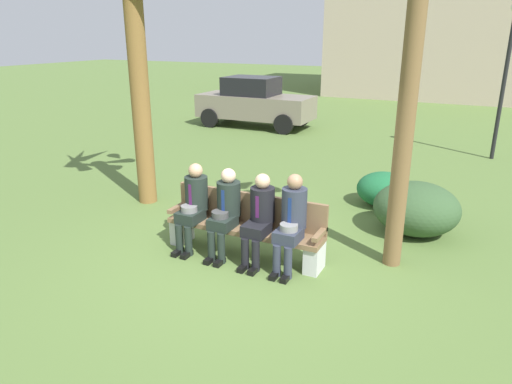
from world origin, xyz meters
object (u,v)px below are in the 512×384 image
(seated_man_rightmost, at_px, (291,218))
(parked_car_near, at_px, (255,102))
(shrub_near_bench, at_px, (416,208))
(street_lamp, at_px, (507,67))
(park_bench, at_px, (246,226))
(seated_man_leftmost, at_px, (193,202))
(seated_man_centerright, at_px, (260,214))
(shrub_mid_lawn, at_px, (385,189))
(seated_man_centerleft, at_px, (226,208))
(palm_tree_short, at_px, (134,5))

(seated_man_rightmost, height_order, parked_car_near, parked_car_near)
(parked_car_near, bearing_deg, shrub_near_bench, -47.92)
(shrub_near_bench, xyz_separation_m, street_lamp, (1.07, 5.82, 1.88))
(park_bench, height_order, seated_man_leftmost, seated_man_leftmost)
(park_bench, height_order, seated_man_centerright, seated_man_centerright)
(park_bench, height_order, shrub_mid_lawn, park_bench)
(shrub_mid_lawn, bearing_deg, street_lamp, 69.49)
(seated_man_leftmost, xyz_separation_m, street_lamp, (3.97, 7.83, 1.58))
(seated_man_centerleft, bearing_deg, street_lamp, 66.39)
(shrub_near_bench, distance_m, street_lamp, 6.21)
(parked_car_near, bearing_deg, seated_man_rightmost, -60.97)
(park_bench, xyz_separation_m, street_lamp, (3.17, 7.69, 1.86))
(parked_car_near, distance_m, street_lamp, 7.67)
(shrub_near_bench, bearing_deg, seated_man_centerleft, -139.57)
(park_bench, xyz_separation_m, seated_man_rightmost, (0.76, -0.13, 0.30))
(park_bench, xyz_separation_m, parked_car_near, (-4.26, 8.91, 0.40))
(seated_man_centerleft, distance_m, seated_man_centerright, 0.54)
(seated_man_rightmost, xyz_separation_m, shrub_mid_lawn, (0.63, 3.06, -0.42))
(seated_man_centerleft, xyz_separation_m, street_lamp, (3.42, 7.83, 1.59))
(palm_tree_short, distance_m, shrub_mid_lawn, 5.49)
(seated_man_leftmost, relative_size, seated_man_rightmost, 0.97)
(park_bench, xyz_separation_m, palm_tree_short, (-2.71, 1.20, 3.09))
(parked_car_near, bearing_deg, seated_man_leftmost, -69.05)
(seated_man_leftmost, xyz_separation_m, parked_car_near, (-3.47, 9.05, 0.12))
(park_bench, bearing_deg, seated_man_centerleft, -151.00)
(seated_man_leftmost, height_order, shrub_near_bench, seated_man_leftmost)
(shrub_mid_lawn, relative_size, parked_car_near, 0.26)
(seated_man_centerleft, height_order, parked_car_near, parked_car_near)
(shrub_near_bench, bearing_deg, palm_tree_short, -172.11)
(seated_man_rightmost, distance_m, parked_car_near, 10.34)
(seated_man_centerright, height_order, shrub_near_bench, seated_man_centerright)
(seated_man_centerleft, xyz_separation_m, seated_man_rightmost, (1.01, 0.00, 0.02))
(shrub_near_bench, height_order, parked_car_near, parked_car_near)
(shrub_mid_lawn, height_order, parked_car_near, parked_car_near)
(seated_man_leftmost, distance_m, street_lamp, 8.92)
(park_bench, height_order, palm_tree_short, palm_tree_short)
(seated_man_leftmost, distance_m, seated_man_centerleft, 0.55)
(seated_man_leftmost, xyz_separation_m, seated_man_centerleft, (0.55, -0.00, -0.00))
(seated_man_rightmost, distance_m, shrub_near_bench, 2.43)
(park_bench, relative_size, seated_man_centerright, 1.86)
(parked_car_near, bearing_deg, seated_man_centerleft, -66.09)
(shrub_near_bench, distance_m, parked_car_near, 9.50)
(street_lamp, bearing_deg, parked_car_near, 170.66)
(seated_man_rightmost, xyz_separation_m, street_lamp, (2.41, 7.82, 1.56))
(shrub_near_bench, bearing_deg, seated_man_leftmost, -145.36)
(seated_man_rightmost, bearing_deg, park_bench, 170.06)
(seated_man_rightmost, xyz_separation_m, parked_car_near, (-5.02, 9.04, 0.10))
(seated_man_rightmost, bearing_deg, street_lamp, 72.86)
(seated_man_centerleft, distance_m, shrub_mid_lawn, 3.50)
(seated_man_centerright, relative_size, seated_man_rightmost, 0.96)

